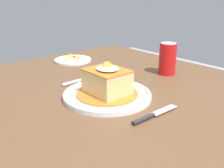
{
  "coord_description": "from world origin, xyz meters",
  "views": [
    {
      "loc": [
        0.55,
        -0.56,
        1.07
      ],
      "look_at": [
        -0.04,
        -0.05,
        0.79
      ],
      "focal_mm": 42.79,
      "sensor_mm": 36.0,
      "label": 1
    }
  ],
  "objects_px": {
    "soda_can": "(168,59)",
    "fork": "(76,81)",
    "main_plate": "(107,95)",
    "side_plate_fries": "(73,60)",
    "knife": "(150,116)"
  },
  "relations": [
    {
      "from": "soda_can",
      "to": "fork",
      "type": "bearing_deg",
      "value": -113.27
    },
    {
      "from": "main_plate",
      "to": "side_plate_fries",
      "type": "relative_size",
      "value": 1.62
    },
    {
      "from": "knife",
      "to": "main_plate",
      "type": "bearing_deg",
      "value": 178.13
    },
    {
      "from": "fork",
      "to": "soda_can",
      "type": "height_order",
      "value": "soda_can"
    },
    {
      "from": "main_plate",
      "to": "fork",
      "type": "xyz_separation_m",
      "value": [
        -0.18,
        0.0,
        -0.0
      ]
    },
    {
      "from": "fork",
      "to": "side_plate_fries",
      "type": "relative_size",
      "value": 0.83
    },
    {
      "from": "fork",
      "to": "knife",
      "type": "relative_size",
      "value": 0.86
    },
    {
      "from": "side_plate_fries",
      "to": "soda_can",
      "type": "bearing_deg",
      "value": 22.96
    },
    {
      "from": "fork",
      "to": "soda_can",
      "type": "xyz_separation_m",
      "value": [
        0.14,
        0.33,
        0.06
      ]
    },
    {
      "from": "main_plate",
      "to": "fork",
      "type": "relative_size",
      "value": 1.94
    },
    {
      "from": "main_plate",
      "to": "side_plate_fries",
      "type": "height_order",
      "value": "main_plate"
    },
    {
      "from": "soda_can",
      "to": "side_plate_fries",
      "type": "distance_m",
      "value": 0.45
    },
    {
      "from": "knife",
      "to": "soda_can",
      "type": "height_order",
      "value": "soda_can"
    },
    {
      "from": "main_plate",
      "to": "soda_can",
      "type": "relative_size",
      "value": 2.22
    },
    {
      "from": "main_plate",
      "to": "side_plate_fries",
      "type": "xyz_separation_m",
      "value": [
        -0.44,
        0.16,
        -0.0
      ]
    }
  ]
}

